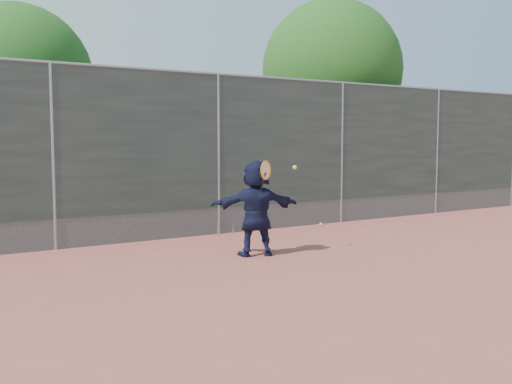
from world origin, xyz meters
TOP-DOWN VIEW (x-y plane):
  - ground at (0.00, 0.00)m, footprint 80.00×80.00m
  - player at (-0.47, 1.39)m, footprint 1.43×0.86m
  - ball_ground at (2.27, 3.27)m, footprint 0.07×0.07m
  - fence at (-0.00, 3.50)m, footprint 20.00×0.06m
  - swing_action at (-0.37, 1.19)m, footprint 0.71×0.16m
  - tree_right at (4.68, 5.75)m, footprint 3.78×3.60m
  - tree_left at (-2.85, 6.55)m, footprint 3.15×3.00m
  - weed_clump at (0.29, 3.38)m, footprint 0.68×0.07m

SIDE VIEW (x-z plane):
  - ground at x=0.00m, z-range 0.00..0.00m
  - ball_ground at x=2.27m, z-range 0.00..0.07m
  - weed_clump at x=0.29m, z-range -0.02..0.28m
  - player at x=-0.47m, z-range 0.00..1.47m
  - swing_action at x=-0.37m, z-range 1.05..1.56m
  - fence at x=0.00m, z-range 0.07..3.09m
  - tree_left at x=-2.85m, z-range 0.68..5.20m
  - tree_right at x=4.68m, z-range 0.80..6.19m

